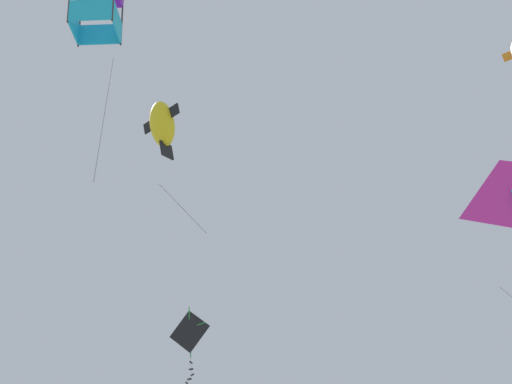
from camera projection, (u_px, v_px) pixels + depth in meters
kite_fish_near_left at (162, 124)px, 27.05m from camera, size 2.14×1.95×5.04m
kite_box_near_right at (97, 4)px, 26.19m from camera, size 2.63×2.41×9.19m
kite_diamond_mid_left at (190, 333)px, 32.85m from camera, size 0.66×1.80×4.20m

